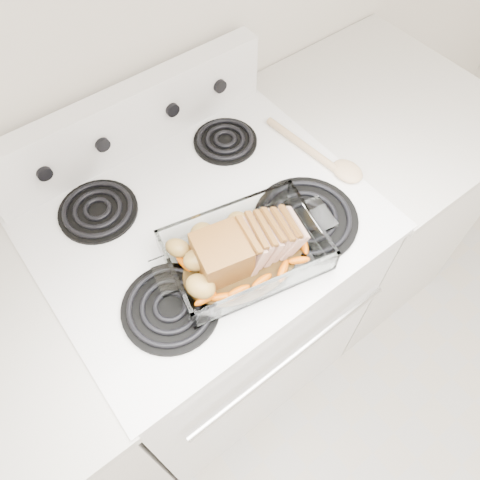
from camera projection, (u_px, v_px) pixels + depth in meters
electric_range at (211, 298)px, 1.50m from camera, size 0.78×0.70×1.12m
counter_left at (16, 434)px, 1.29m from camera, size 0.58×0.68×0.93m
counter_right at (357, 201)px, 1.73m from camera, size 0.58×0.68×0.93m
baking_dish at (246, 253)px, 1.03m from camera, size 0.34×0.22×0.07m
pork_roast at (240, 249)px, 1.00m from camera, size 0.24×0.11×0.09m
roast_vegetables at (235, 241)px, 1.04m from camera, size 0.35×0.19×0.04m
wooden_spoon at (327, 159)px, 1.20m from camera, size 0.08×0.31×0.02m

